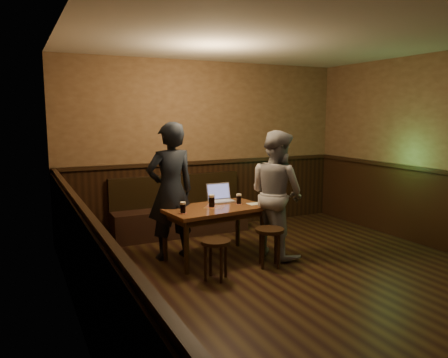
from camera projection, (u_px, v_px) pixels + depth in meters
name	position (u px, v px, depth m)	size (l,w,h in m)	color
room	(305.00, 180.00, 4.93)	(5.04, 6.04, 2.84)	black
bench	(180.00, 215.00, 7.05)	(2.20, 0.50, 0.95)	black
pub_table	(215.00, 214.00, 5.81)	(1.41, 0.91, 0.71)	brown
stool_left	(216.00, 248.00, 5.11)	(0.37, 0.37, 0.48)	black
stool_right	(270.00, 236.00, 5.54)	(0.48, 0.48, 0.50)	black
pint_left	(183.00, 208.00, 5.42)	(0.09, 0.09, 0.14)	maroon
pint_mid	(212.00, 201.00, 5.78)	(0.11, 0.11, 0.17)	maroon
pint_right	(239.00, 199.00, 5.98)	(0.09, 0.09, 0.14)	maroon
laptop	(220.00, 197.00, 6.17)	(0.36, 0.30, 0.25)	silver
menu	(256.00, 204.00, 6.01)	(0.22, 0.15, 0.00)	silver
person_suit	(171.00, 191.00, 5.81)	(0.67, 0.44, 1.84)	black
person_grey	(276.00, 194.00, 5.93)	(0.84, 0.65, 1.72)	gray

